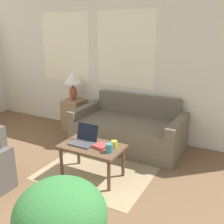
% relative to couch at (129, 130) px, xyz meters
% --- Properties ---
extents(wall_back, '(6.18, 0.06, 2.60)m').
position_rel_couch_xyz_m(wall_back, '(-0.89, 0.48, 1.04)').
color(wall_back, silver).
rests_on(wall_back, ground_plane).
extents(rug, '(1.47, 2.03, 0.01)m').
position_rel_couch_xyz_m(rug, '(-0.01, -0.60, -0.26)').
color(rug, '#9E8966').
rests_on(rug, ground_plane).
extents(couch, '(1.78, 0.92, 0.81)m').
position_rel_couch_xyz_m(couch, '(0.00, 0.00, 0.00)').
color(couch, '#665B4C').
rests_on(couch, ground_plane).
extents(side_table, '(0.38, 0.38, 0.59)m').
position_rel_couch_xyz_m(side_table, '(-1.27, 0.19, 0.03)').
color(side_table, '#937551').
rests_on(side_table, ground_plane).
extents(table_lamp, '(0.35, 0.35, 0.55)m').
position_rel_couch_xyz_m(table_lamp, '(-1.27, 0.19, 0.71)').
color(table_lamp, brown).
rests_on(table_lamp, side_table).
extents(coffee_table, '(0.81, 0.49, 0.44)m').
position_rel_couch_xyz_m(coffee_table, '(-0.01, -1.14, 0.12)').
color(coffee_table, brown).
rests_on(coffee_table, ground_plane).
extents(laptop, '(0.31, 0.28, 0.23)m').
position_rel_couch_xyz_m(laptop, '(-0.15, -1.12, 0.23)').
color(laptop, '#47474C').
rests_on(laptop, coffee_table).
extents(cup_navy, '(0.08, 0.08, 0.09)m').
position_rel_couch_xyz_m(cup_navy, '(0.27, -1.06, 0.22)').
color(cup_navy, gold).
rests_on(cup_navy, coffee_table).
extents(cup_yellow, '(0.09, 0.09, 0.11)m').
position_rel_couch_xyz_m(cup_yellow, '(0.28, -1.20, 0.23)').
color(cup_yellow, teal).
rests_on(cup_yellow, coffee_table).
extents(book_red, '(0.19, 0.19, 0.04)m').
position_rel_couch_xyz_m(book_red, '(0.12, -1.13, 0.20)').
color(book_red, '#B23D38').
rests_on(book_red, coffee_table).
extents(potted_plant, '(0.72, 0.72, 0.79)m').
position_rel_couch_xyz_m(potted_plant, '(0.54, -2.46, 0.22)').
color(potted_plant, '#996B42').
rests_on(potted_plant, ground_plane).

